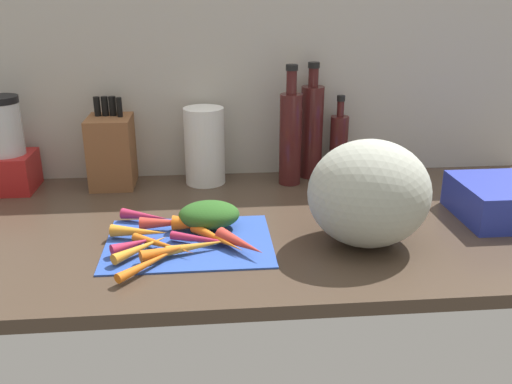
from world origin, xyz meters
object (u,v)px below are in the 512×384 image
at_px(carrot_2, 139,232).
at_px(winter_squash, 369,193).
at_px(bottle_0, 290,136).
at_px(carrot_3, 152,262).
at_px(carrot_11, 145,216).
at_px(carrot_9, 208,240).
at_px(carrot_8, 218,239).
at_px(carrot_5, 199,224).
at_px(carrot_10, 141,248).
at_px(paper_towel_roll, 205,146).
at_px(carrot_1, 163,245).
at_px(carrot_4, 172,250).
at_px(carrot_7, 241,243).
at_px(carrot_12, 169,223).
at_px(carrot_6, 199,246).
at_px(cutting_board, 189,242).
at_px(carrot_0, 134,244).
at_px(knife_block, 112,150).
at_px(bottle_2, 339,145).
at_px(blender_appliance, 6,151).
at_px(bottle_1, 312,130).

xyz_separation_m(carrot_2, winter_squash, (0.51, -0.06, 0.10)).
bearing_deg(bottle_0, carrot_3, -125.59).
bearing_deg(carrot_11, carrot_9, -43.70).
bearing_deg(carrot_9, carrot_8, 5.13).
relative_size(carrot_3, carrot_11, 1.47).
bearing_deg(carrot_5, carrot_10, -139.86).
relative_size(carrot_10, paper_towel_roll, 0.65).
distance_m(carrot_1, carrot_11, 0.17).
bearing_deg(carrot_4, carrot_10, 162.10).
bearing_deg(carrot_7, carrot_10, 178.10).
height_order(carrot_2, carrot_12, carrot_12).
relative_size(carrot_6, carrot_11, 1.22).
bearing_deg(cutting_board, carrot_0, -163.52).
distance_m(carrot_1, carrot_10, 0.05).
distance_m(carrot_7, carrot_12, 0.21).
bearing_deg(knife_block, carrot_7, -54.73).
relative_size(carrot_6, winter_squash, 0.55).
xyz_separation_m(winter_squash, knife_block, (-0.63, 0.45, -0.02)).
bearing_deg(carrot_1, carrot_0, 175.36).
xyz_separation_m(carrot_7, paper_towel_roll, (-0.07, 0.47, 0.09)).
bearing_deg(carrot_6, carrot_8, 35.84).
relative_size(carrot_2, carrot_6, 0.88).
distance_m(cutting_board, paper_towel_roll, 0.43).
bearing_deg(winter_squash, carrot_12, 167.38).
height_order(carrot_5, bottle_2, bottle_2).
bearing_deg(carrot_2, paper_towel_roll, 68.51).
height_order(carrot_3, blender_appliance, blender_appliance).
bearing_deg(bottle_2, knife_block, -178.54).
bearing_deg(cutting_board, blender_appliance, 141.99).
xyz_separation_m(carrot_7, bottle_2, (0.33, 0.50, 0.07)).
xyz_separation_m(knife_block, bottle_1, (0.59, 0.02, 0.04)).
relative_size(knife_block, paper_towel_roll, 1.15).
relative_size(carrot_12, bottle_2, 0.56).
bearing_deg(carrot_9, carrot_5, 105.46).
height_order(cutting_board, winter_squash, winter_squash).
bearing_deg(knife_block, carrot_11, -68.71).
height_order(carrot_6, knife_block, knife_block).
height_order(carrot_6, blender_appliance, blender_appliance).
height_order(carrot_3, carrot_8, carrot_8).
distance_m(carrot_4, knife_block, 0.54).
bearing_deg(winter_squash, carrot_6, -176.97).
xyz_separation_m(carrot_4, carrot_11, (-0.08, 0.20, -0.00)).
relative_size(carrot_2, carrot_8, 0.79).
bearing_deg(bottle_1, carrot_9, -123.99).
relative_size(carrot_0, bottle_2, 0.42).
bearing_deg(carrot_9, carrot_3, -141.74).
distance_m(carrot_10, paper_towel_roll, 0.50).
bearing_deg(carrot_4, paper_towel_roll, 81.35).
relative_size(carrot_10, winter_squash, 0.54).
bearing_deg(cutting_board, carrot_4, -114.78).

